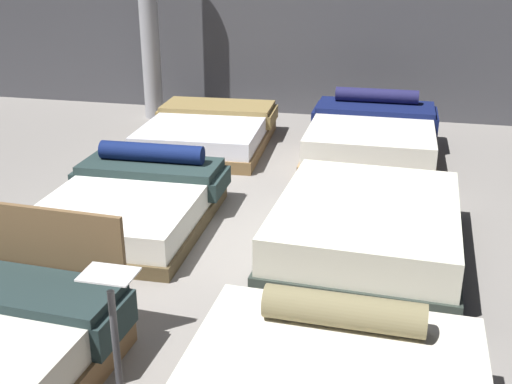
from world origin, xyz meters
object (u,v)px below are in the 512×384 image
object	(u,v)px
bed_4	(208,132)
bed_5	(372,138)
bed_2	(132,204)
price_sign	(119,373)
support_pillar	(148,5)
bed_3	(366,227)

from	to	relation	value
bed_4	bed_5	xyz separation A→B (m)	(2.22, -0.01, 0.07)
bed_2	bed_5	size ratio (longest dim) A/B	0.92
price_sign	support_pillar	xyz separation A→B (m)	(-2.45, 6.60, 1.36)
price_sign	support_pillar	distance (m)	7.17
bed_2	bed_5	xyz separation A→B (m)	(2.18, 2.66, 0.05)
bed_4	support_pillar	size ratio (longest dim) A/B	0.63
bed_3	bed_4	bearing A→B (deg)	132.72
price_sign	bed_2	bearing A→B (deg)	112.54
bed_3	bed_4	distance (m)	3.60
bed_3	price_sign	world-z (taller)	price_sign
bed_3	bed_4	xyz separation A→B (m)	(-2.33, 2.75, -0.04)
bed_2	support_pillar	size ratio (longest dim) A/B	0.57
price_sign	support_pillar	world-z (taller)	support_pillar
bed_3	bed_2	bearing A→B (deg)	-179.50
price_sign	bed_5	bearing A→B (deg)	78.36
bed_4	support_pillar	xyz separation A→B (m)	(-1.32, 1.30, 1.55)
bed_2	bed_3	xyz separation A→B (m)	(2.28, -0.08, 0.02)
bed_2	bed_4	distance (m)	2.67
bed_5	bed_3	bearing A→B (deg)	-87.67
bed_5	price_sign	world-z (taller)	price_sign
bed_2	price_sign	xyz separation A→B (m)	(1.09, -2.63, 0.17)
bed_2	bed_4	bearing A→B (deg)	89.40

